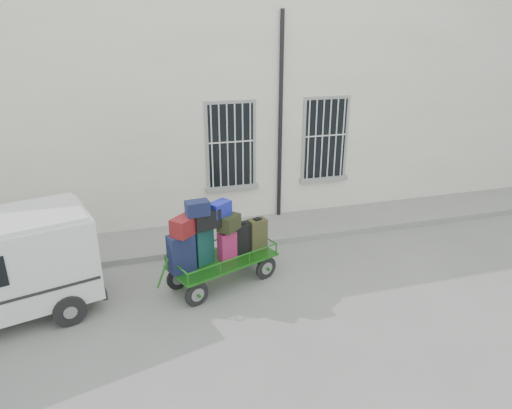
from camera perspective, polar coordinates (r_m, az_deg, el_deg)
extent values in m
plane|color=slate|center=(10.43, 3.06, -8.51)|extent=(80.00, 80.00, 0.00)
cube|color=beige|center=(14.51, -3.97, 12.66)|extent=(24.00, 5.00, 6.00)
cylinder|color=black|center=(12.35, 3.07, 10.19)|extent=(0.11, 0.11, 5.60)
cube|color=black|center=(12.16, -3.15, 7.35)|extent=(1.20, 0.08, 2.20)
cube|color=gray|center=(12.47, -3.02, 2.16)|extent=(1.45, 0.22, 0.12)
cube|color=black|center=(13.01, 8.62, 8.09)|extent=(1.20, 0.08, 2.20)
cube|color=gray|center=(13.31, 8.38, 3.21)|extent=(1.45, 0.22, 0.12)
cube|color=gray|center=(12.26, -0.29, -3.28)|extent=(24.00, 1.70, 0.15)
cylinder|color=black|center=(9.26, -7.41, -11.06)|extent=(0.50, 0.24, 0.51)
cylinder|color=gray|center=(9.26, -7.41, -11.06)|extent=(0.30, 0.19, 0.28)
cylinder|color=black|center=(9.85, -9.72, -9.04)|extent=(0.50, 0.24, 0.51)
cylinder|color=gray|center=(9.85, -9.72, -9.04)|extent=(0.30, 0.19, 0.28)
cylinder|color=black|center=(10.09, 1.26, -7.92)|extent=(0.50, 0.24, 0.51)
cylinder|color=gray|center=(10.09, 1.26, -7.92)|extent=(0.30, 0.19, 0.28)
cylinder|color=black|center=(10.64, -1.37, -6.28)|extent=(0.50, 0.24, 0.51)
cylinder|color=gray|center=(10.64, -1.37, -6.28)|extent=(0.30, 0.19, 0.28)
cube|color=#1A6016|center=(9.78, -4.21, -6.95)|extent=(2.48, 1.77, 0.05)
cylinder|color=#1A6016|center=(9.13, -11.61, -8.48)|extent=(0.29, 0.14, 0.58)
cube|color=#101832|center=(9.24, -9.31, -6.02)|extent=(0.58, 0.44, 0.79)
cube|color=black|center=(9.06, -9.46, -3.71)|extent=(0.24, 0.21, 0.03)
cube|color=#0C2D2D|center=(9.47, -6.68, -5.08)|extent=(0.49, 0.42, 0.82)
cube|color=black|center=(9.28, -6.79, -2.74)|extent=(0.20, 0.17, 0.03)
cube|color=#9D1C5B|center=(9.62, -3.62, -5.17)|extent=(0.42, 0.33, 0.62)
cube|color=black|center=(9.48, -3.67, -3.43)|extent=(0.18, 0.15, 0.03)
cube|color=black|center=(9.88, -1.90, -4.23)|extent=(0.47, 0.35, 0.67)
cube|color=black|center=(9.73, -1.92, -2.37)|extent=(0.20, 0.18, 0.03)
cube|color=#2A2B15|center=(10.00, 0.18, -3.76)|extent=(0.43, 0.33, 0.71)
cube|color=black|center=(9.85, 0.18, -1.81)|extent=(0.19, 0.17, 0.03)
cube|color=maroon|center=(9.02, -8.90, -2.64)|extent=(0.63, 0.62, 0.36)
cube|color=black|center=(9.18, -6.28, -1.80)|extent=(0.60, 0.44, 0.39)
cube|color=black|center=(9.41, -3.40, -2.28)|extent=(0.55, 0.54, 0.32)
cube|color=#101832|center=(8.97, -7.33, -0.45)|extent=(0.48, 0.34, 0.29)
cube|color=navy|center=(9.30, -4.57, -0.53)|extent=(0.53, 0.48, 0.30)
cube|color=black|center=(9.61, -20.19, -3.24)|extent=(0.37, 1.21, 0.49)
cube|color=black|center=(10.06, -19.49, -8.55)|extent=(0.53, 1.61, 0.20)
cube|color=white|center=(9.97, -19.44, -7.49)|extent=(0.13, 0.37, 0.11)
cylinder|color=black|center=(9.32, -22.30, -12.10)|extent=(0.64, 0.35, 0.60)
cylinder|color=black|center=(10.74, -23.93, -7.73)|extent=(0.64, 0.35, 0.60)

